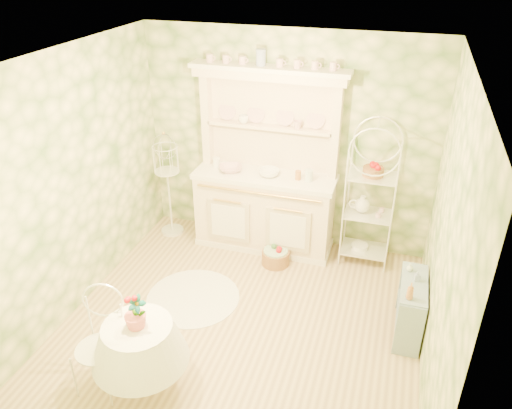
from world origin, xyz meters
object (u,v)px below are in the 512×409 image
(bakers_rack, at_px, (370,201))
(round_table, at_px, (142,359))
(birdcage_stand, at_px, (168,185))
(kitchen_dresser, at_px, (265,164))
(side_shelf, at_px, (410,308))
(floor_basket, at_px, (276,255))
(cafe_chair, at_px, (99,349))

(bakers_rack, xyz_separation_m, round_table, (-1.65, -2.61, -0.49))
(birdcage_stand, bearing_deg, bakers_rack, 2.15)
(bakers_rack, relative_size, birdcage_stand, 1.16)
(kitchen_dresser, distance_m, side_shelf, 2.34)
(kitchen_dresser, relative_size, side_shelf, 3.16)
(round_table, distance_m, floor_basket, 2.29)
(bakers_rack, bearing_deg, birdcage_stand, -178.32)
(birdcage_stand, bearing_deg, cafe_chair, -77.48)
(birdcage_stand, relative_size, floor_basket, 3.72)
(side_shelf, relative_size, round_table, 1.07)
(kitchen_dresser, xyz_separation_m, birdcage_stand, (-1.29, -0.07, -0.43))
(bakers_rack, bearing_deg, kitchen_dresser, -179.35)
(side_shelf, distance_m, floor_basket, 1.78)
(round_table, relative_size, floor_basket, 1.75)
(cafe_chair, bearing_deg, birdcage_stand, 85.03)
(kitchen_dresser, height_order, bakers_rack, kitchen_dresser)
(side_shelf, relative_size, floor_basket, 1.88)
(kitchen_dresser, bearing_deg, round_table, -98.01)
(round_table, relative_size, cafe_chair, 0.76)
(kitchen_dresser, distance_m, bakers_rack, 1.32)
(side_shelf, bearing_deg, cafe_chair, -149.80)
(floor_basket, bearing_deg, cafe_chair, -112.93)
(bakers_rack, relative_size, cafe_chair, 1.86)
(kitchen_dresser, xyz_separation_m, floor_basket, (0.26, -0.39, -1.02))
(round_table, distance_m, birdcage_stand, 2.71)
(kitchen_dresser, height_order, cafe_chair, kitchen_dresser)
(side_shelf, bearing_deg, bakers_rack, 115.33)
(side_shelf, relative_size, cafe_chair, 0.81)
(cafe_chair, xyz_separation_m, birdcage_stand, (-0.58, 2.61, 0.27))
(birdcage_stand, bearing_deg, kitchen_dresser, 3.18)
(bakers_rack, distance_m, birdcage_stand, 2.58)
(side_shelf, height_order, cafe_chair, cafe_chair)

